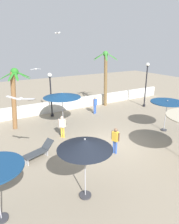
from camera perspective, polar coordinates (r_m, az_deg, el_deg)
name	(u,v)px	position (r m, az deg, el deg)	size (l,w,h in m)	color
ground_plane	(112,145)	(13.22, 6.40, -9.20)	(56.00, 56.00, 0.00)	gray
boundary_wall	(62,105)	(19.63, -7.92, 1.87)	(25.20, 0.30, 1.06)	silver
patio_umbrella_1	(167,103)	(15.49, 21.19, 2.27)	(2.37, 2.37, 2.36)	#333338
patio_umbrella_3	(85,145)	(7.91, -1.32, -9.31)	(2.22, 2.22, 2.73)	#333338
patio_umbrella_4	(62,95)	(15.66, -7.81, 4.72)	(2.92, 2.92, 2.67)	#333338
palm_tree_0	(106,73)	(20.62, 4.58, 11.01)	(2.78, 2.63, 5.55)	brown
palm_tree_1	(14,92)	(15.74, -20.60, 5.46)	(2.25, 2.25, 4.58)	brown
lamp_post_0	(51,91)	(17.73, -10.96, 5.92)	(0.36, 0.36, 3.87)	black
lamp_post_1	(146,82)	(21.10, 15.79, 8.26)	(0.34, 0.34, 4.45)	black
lounge_chair_1	(39,151)	(11.98, -14.21, -10.74)	(1.96, 1.14, 0.84)	#B7B7BC
guest_0	(62,125)	(13.85, -7.75, -3.63)	(0.42, 0.44, 1.56)	gold
guest_1	(95,104)	(18.50, 1.55, 2.40)	(0.55, 0.31, 1.60)	#3359B2
guest_2	(115,138)	(11.86, 7.35, -7.44)	(0.34, 0.54, 1.60)	#3359B2
seagull_0	(20,99)	(9.06, -19.08, 3.60)	(1.04, 1.00, 0.16)	white
seagull_1	(57,33)	(14.47, -9.09, 21.32)	(0.39, 1.01, 0.14)	white
seagull_2	(36,69)	(18.75, -15.05, 11.69)	(0.99, 0.40, 0.14)	white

